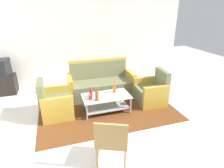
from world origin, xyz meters
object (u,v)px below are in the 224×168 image
bottle_orange (114,88)px  armchair_right (151,92)px  coffee_table (106,101)px  couch (101,84)px  wicker_chair (112,139)px  armchair_left (56,104)px  bottle_brown (97,96)px  tv_stand (1,85)px  bottle_red (91,93)px  cup (91,97)px

bottle_orange → armchair_right: bearing=-2.1°
armchair_right → coffee_table: (-1.22, -0.08, -0.02)m
couch → wicker_chair: couch is taller
coffee_table → wicker_chair: (-0.36, -1.58, 0.22)m
bottle_orange → wicker_chair: size_ratio=0.34×
armchair_left → coffee_table: armchair_left is taller
armchair_left → bottle_orange: 1.39m
couch → armchair_right: bearing=144.3°
bottle_brown → tv_stand: bearing=139.3°
bottle_orange → tv_stand: bottle_orange is taller
armchair_left → tv_stand: size_ratio=1.06×
bottle_brown → wicker_chair: (-0.11, -1.42, -0.03)m
couch → wicker_chair: bearing=80.1°
couch → bottle_orange: bearing=100.4°
bottle_red → bottle_orange: bearing=5.7°
wicker_chair → bottle_orange: bearing=94.2°
bottle_brown → cup: size_ratio=2.96×
coffee_table → bottle_orange: 0.36m
bottle_brown → tv_stand: 3.08m
bottle_red → bottle_orange: size_ratio=0.82×
coffee_table → cup: cup is taller
armchair_right → tv_stand: size_ratio=1.06×
coffee_table → tv_stand: bearing=144.4°
armchair_right → bottle_red: bearing=94.2°
bottle_orange → couch: bearing=99.7°
bottle_red → bottle_brown: bearing=-68.3°
bottle_red → coffee_table: bearing=-10.1°
armchair_right → couch: bearing=57.0°
armchair_left → bottle_orange: size_ratio=2.94×
armchair_left → cup: bearing=74.0°
couch → bottle_red: couch is taller
armchair_left → wicker_chair: bearing=23.8°
coffee_table → bottle_brown: bottle_brown is taller
bottle_red → cup: (-0.03, -0.10, -0.04)m
bottle_red → wicker_chair: size_ratio=0.28×
wicker_chair → armchair_right: bearing=70.0°
couch → tv_stand: 2.84m
couch → coffee_table: size_ratio=1.64×
bottle_orange → cup: bottle_orange is taller
armchair_right → wicker_chair: armchair_right is taller
couch → tv_stand: couch is taller
bottle_brown → wicker_chair: 1.42m
armchair_left → bottle_red: 0.83m
armchair_right → bottle_orange: bearing=91.4°
bottle_red → tv_stand: 2.87m
bottle_brown → wicker_chair: wicker_chair is taller
tv_stand → wicker_chair: size_ratio=0.95×
couch → coffee_table: bearing=84.1°
armchair_left → bottle_brown: 0.97m
couch → bottle_orange: (0.14, -0.79, 0.20)m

